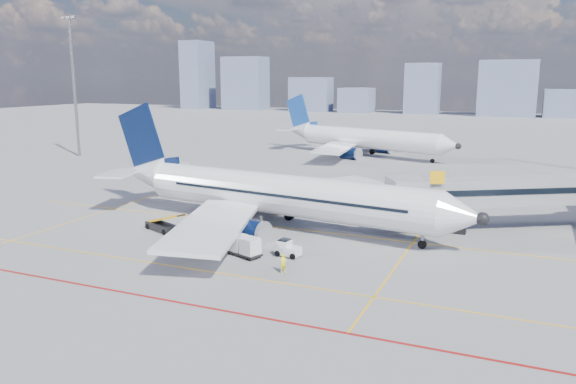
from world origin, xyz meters
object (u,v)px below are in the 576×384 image
at_px(cargo_dolly, 244,245).
at_px(ramp_worker, 283,263).
at_px(belt_loader, 162,225).
at_px(main_aircraft, 269,194).
at_px(baggage_tug, 287,248).
at_px(second_aircraft, 362,138).

xyz_separation_m(cargo_dolly, ramp_worker, (4.65, -2.43, -0.18)).
xyz_separation_m(belt_loader, ramp_worker, (15.54, -6.22, 0.17)).
xyz_separation_m(cargo_dolly, belt_loader, (-10.89, 3.79, -0.35)).
xyz_separation_m(main_aircraft, baggage_tug, (5.70, -8.66, -2.54)).
height_order(baggage_tug, ramp_worker, ramp_worker).
relative_size(main_aircraft, cargo_dolly, 12.34).
bearing_deg(second_aircraft, baggage_tug, -61.34).
distance_m(second_aircraft, ramp_worker, 67.17).
bearing_deg(baggage_tug, main_aircraft, 131.23).
height_order(second_aircraft, cargo_dolly, second_aircraft).
height_order(main_aircraft, cargo_dolly, main_aircraft).
height_order(baggage_tug, cargo_dolly, cargo_dolly).
bearing_deg(baggage_tug, belt_loader, 178.39).
xyz_separation_m(baggage_tug, belt_loader, (-14.22, 2.38, -0.09)).
relative_size(second_aircraft, cargo_dolly, 11.21).
distance_m(baggage_tug, cargo_dolly, 3.62).
bearing_deg(cargo_dolly, belt_loader, -179.47).
relative_size(cargo_dolly, belt_loader, 0.61).
height_order(cargo_dolly, belt_loader, belt_loader).
xyz_separation_m(baggage_tug, ramp_worker, (1.33, -3.84, 0.08)).
bearing_deg(belt_loader, baggage_tug, 13.02).
height_order(main_aircraft, belt_loader, main_aircraft).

